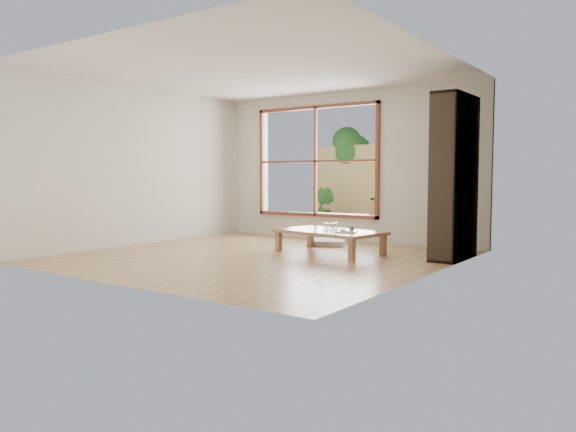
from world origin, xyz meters
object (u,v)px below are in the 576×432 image
at_px(food_tray, 347,231).
at_px(garden_bench, 340,217).
at_px(low_table, 329,233).
at_px(bookshelf, 454,177).

bearing_deg(food_tray, garden_bench, 100.45).
bearing_deg(garden_bench, low_table, -67.85).
xyz_separation_m(bookshelf, garden_bench, (-2.98, 2.08, -0.79)).
distance_m(bookshelf, food_tray, 1.63).
relative_size(low_table, bookshelf, 0.75).
height_order(food_tray, garden_bench, food_tray).
xyz_separation_m(low_table, garden_bench, (-1.30, 2.58, 0.03)).
xyz_separation_m(bookshelf, food_tray, (-1.30, -0.63, -0.75)).
height_order(low_table, garden_bench, garden_bench).
bearing_deg(bookshelf, food_tray, -154.11).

